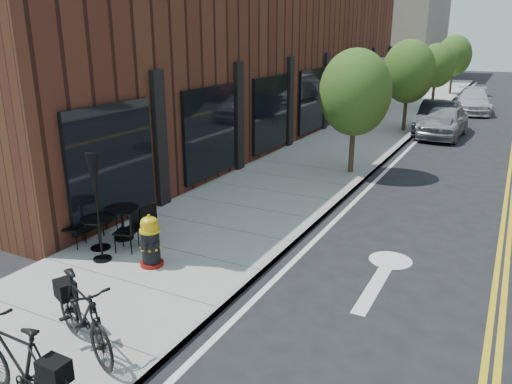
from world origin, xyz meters
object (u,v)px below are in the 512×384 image
Objects in this scene: bicycle_left at (19,364)px; bistro_set_b at (122,218)px; bicycle_right at (83,315)px; parked_car_a at (444,121)px; parked_car_c at (473,101)px; bistro_set_c at (99,228)px; parked_car_b at (438,118)px; fire_hydrant at (150,242)px; patio_umbrella at (95,184)px.

bicycle_left reaches higher than bistro_set_b.
bicycle_left and bicycle_right have the same top height.
bicycle_right reaches higher than bistro_set_b.
bicycle_right is 0.45× the size of parked_car_a.
parked_car_a is 0.90× the size of parked_car_c.
bistro_set_b is at bearing 66.60° from bistro_set_c.
parked_car_c is (0.80, 7.43, -0.06)m from parked_car_b.
bistro_set_c is 24.45m from parked_car_c.
bicycle_right is at bearing -102.21° from parked_car_c.
bistro_set_b is 16.42m from parked_car_b.
parked_car_a is (2.02, 19.70, 0.02)m from bicycle_left.
fire_hydrant reaches higher than bistro_set_b.
bistro_set_b is (-2.40, 4.41, -0.10)m from bicycle_left.
parked_car_b is (1.84, 19.19, 0.04)m from bicycle_right.
patio_umbrella reaches higher than bistro_set_b.
parked_car_b is (2.74, 16.65, 0.12)m from fire_hydrant.
parked_car_b is at bearing 96.03° from fire_hydrant.
bistro_set_c is 0.40× the size of parked_car_a.
bicycle_right is 4.00m from bistro_set_b.
parked_car_c is at bearing 97.01° from fire_hydrant.
bistro_set_c is (-2.47, 3.80, -0.12)m from bicycle_left.
parked_car_a is at bearing -62.34° from parked_car_b.
bistro_set_b is 0.39× the size of parked_car_b.
bicycle_right is 1.13× the size of bistro_set_c.
patio_umbrella is at bearing -59.24° from bistro_set_c.
bistro_set_c is at bearing -87.77° from bistro_set_b.
fire_hydrant is 0.59× the size of bistro_set_b.
parked_car_b is at bearing 17.05° from bicycle_right.
parked_car_b reaches higher than bistro_set_c.
fire_hydrant is 3.81m from bicycle_left.
patio_umbrella reaches higher than parked_car_a.
bicycle_right is 3.13m from patio_umbrella.
patio_umbrella reaches higher than parked_car_b.
parked_car_b is 0.96× the size of parked_car_c.
parked_car_a is at bearing 94.56° from fire_hydrant.
bistro_set_c is (-1.44, 0.13, -0.05)m from fire_hydrant.
bistro_set_c is at bearing -108.28° from parked_car_c.
bicycle_right is (-0.14, 1.12, -0.00)m from bicycle_left.
fire_hydrant is 0.22× the size of parked_car_c.
bistro_set_c is at bearing -169.95° from fire_hydrant.
parked_car_b is (1.70, 20.31, 0.04)m from bicycle_left.
bicycle_left is at bearing -92.96° from parked_car_a.
fire_hydrant is at bearing -99.76° from parked_car_b.
parked_car_a is at bearing 82.69° from bistro_set_b.
patio_umbrella is 0.49× the size of parked_car_b.
parked_car_a is at bearing -99.93° from parked_car_c.
fire_hydrant reaches higher than bistro_set_c.
bistro_set_b is 1.53m from patio_umbrella.
patio_umbrella is (0.36, -1.01, 1.09)m from bistro_set_b.
bicycle_left is 0.42× the size of parked_car_b.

